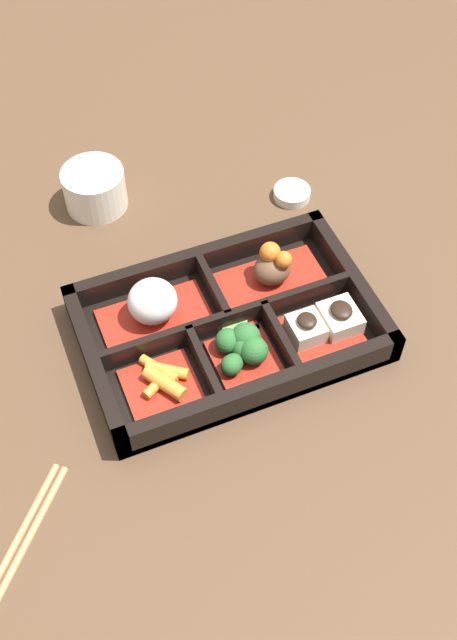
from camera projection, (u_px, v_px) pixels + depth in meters
name	position (u px, v px, depth m)	size (l,w,h in m)	color
ground_plane	(229.00, 334.00, 0.81)	(3.00, 3.00, 0.00)	#4C3523
bento_base	(229.00, 331.00, 0.80)	(0.31, 0.20, 0.01)	black
bento_rim	(229.00, 324.00, 0.79)	(0.31, 0.20, 0.04)	black
bowl_rice	(153.00, 305.00, 0.79)	(0.12, 0.06, 0.06)	maroon
bowl_stew	(272.00, 270.00, 0.82)	(0.12, 0.06, 0.05)	maroon
bowl_carrots	(162.00, 381.00, 0.75)	(0.07, 0.07, 0.02)	maroon
bowl_greens	(242.00, 349.00, 0.76)	(0.06, 0.06, 0.04)	maroon
bowl_tofu	(324.00, 324.00, 0.79)	(0.08, 0.06, 0.03)	maroon
bowl_pickles	(235.00, 323.00, 0.80)	(0.04, 0.03, 0.01)	maroon
tea_cup	(94.00, 188.00, 0.91)	(0.08, 0.08, 0.05)	beige
chopsticks	(5.00, 571.00, 0.65)	(0.15, 0.17, 0.01)	#A87F51
sauce_dish	(292.00, 193.00, 0.93)	(0.05, 0.05, 0.01)	beige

